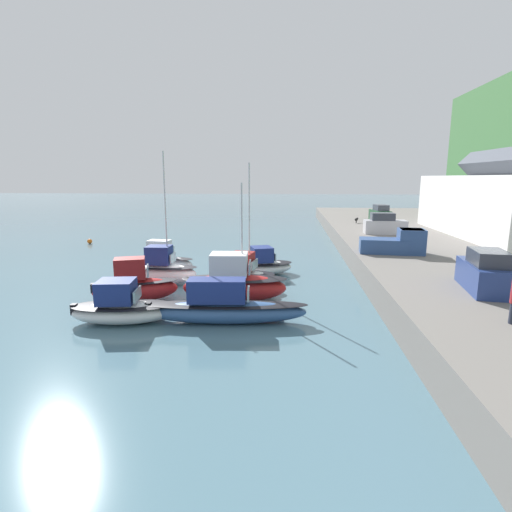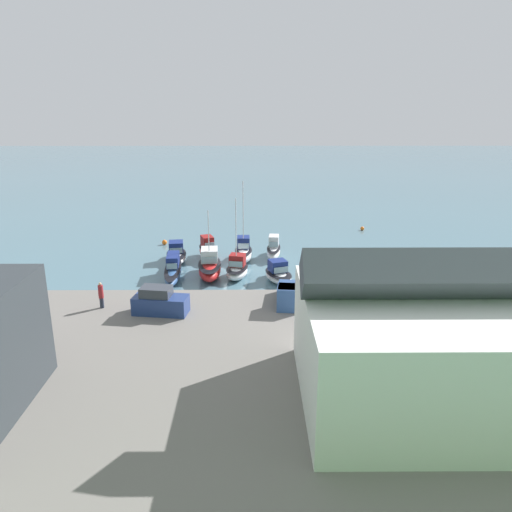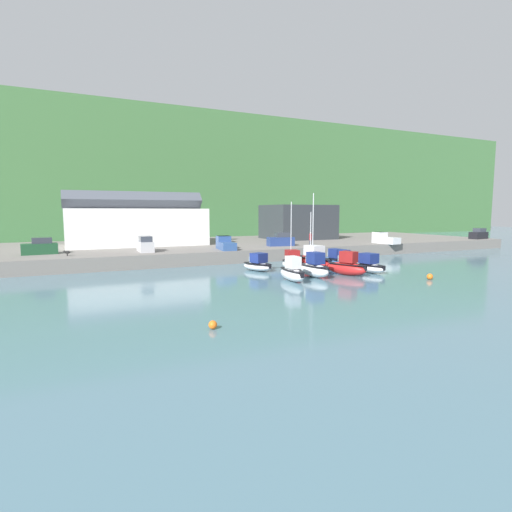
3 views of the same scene
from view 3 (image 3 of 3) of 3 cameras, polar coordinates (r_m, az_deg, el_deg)
The scene contains 23 objects.
ground_plane at distance 47.61m, azimuth 7.68°, elevation -2.46°, with size 320.00×320.00×0.00m, color slate.
hillside_backdrop at distance 137.62m, azimuth -14.60°, elevation 10.08°, with size 240.00×70.40×33.19m.
quay_promenade at distance 71.55m, azimuth -4.10°, elevation 1.26°, with size 105.00×30.93×1.77m.
harbor_clubhouse at distance 68.73m, azimuth -16.73°, elevation 4.22°, with size 21.88×11.45×8.76m.
yacht_club_building at distance 81.30m, azimuth 6.00°, elevation 4.87°, with size 12.56×10.64×6.76m.
moored_boat_0 at distance 49.17m, azimuth 0.26°, elevation -1.20°, with size 3.62×4.98×2.19m.
moored_boat_1 at distance 50.20m, azimuth 5.12°, elevation -0.90°, with size 2.84×4.49×8.47m.
moored_boat_2 at distance 51.38m, azimuth 8.10°, elevation -0.55°, with size 2.76×6.63×7.22m.
moored_boat_3 at distance 53.59m, azimuth 11.52°, elevation -0.62°, with size 2.31×8.77×2.37m.
moored_boat_4 at distance 42.06m, azimuth 5.19°, elevation -2.27°, with size 2.02×5.15×2.62m.
moored_boat_5 at distance 44.88m, azimuth 8.34°, elevation -1.65°, with size 2.04×4.93×9.27m.
moored_boat_6 at distance 46.94m, azimuth 12.84°, elevation -1.44°, with size 3.31×5.44×2.75m.
moored_boat_7 at distance 49.74m, azimuth 15.59°, elevation -1.30°, with size 2.93×5.60×2.30m.
parked_car_0 at distance 56.79m, azimuth -15.53°, elevation 1.53°, with size 1.88×4.23×2.16m.
parked_car_1 at distance 91.85m, azimuth 29.21°, elevation 2.72°, with size 4.41×2.38×2.16m.
parked_car_2 at distance 58.41m, azimuth -28.49°, elevation 1.12°, with size 4.37×2.23×2.16m.
parked_car_3 at distance 64.10m, azimuth 3.59°, elevation 2.28°, with size 4.41×2.37×2.16m.
pickup_truck_0 at distance 58.22m, azimuth -4.43°, elevation 1.76°, with size 2.44×4.91×1.90m.
pickup_truck_1 at distance 72.45m, azimuth 17.82°, elevation 2.38°, with size 2.37×4.88×1.90m.
person_on_quay at distance 65.64m, azimuth 7.78°, elevation 2.49°, with size 0.40×0.40×2.14m.
dog_on_quay at distance 54.75m, azimuth -25.41°, elevation 0.49°, with size 0.84×0.68×0.68m.
mooring_buoy_0 at distance 46.69m, azimuth 23.58°, elevation -2.71°, with size 0.64×0.64×0.64m.
mooring_buoy_1 at distance 25.28m, azimuth -6.19°, elevation -9.74°, with size 0.55×0.55×0.55m.
Camera 3 is at (-25.55, -39.51, 7.29)m, focal length 28.00 mm.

